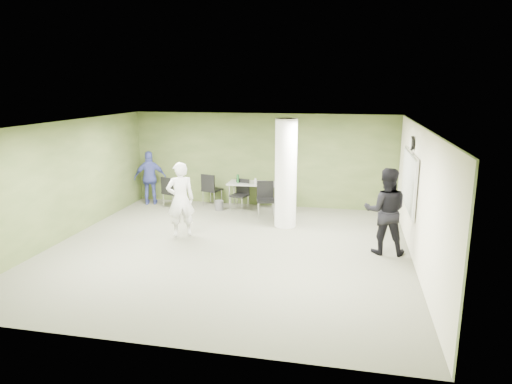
% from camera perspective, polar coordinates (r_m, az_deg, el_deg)
% --- Properties ---
extents(floor, '(8.00, 8.00, 0.00)m').
position_cam_1_polar(floor, '(10.38, -3.48, -7.13)').
color(floor, '#545543').
rests_on(floor, ground).
extents(ceiling, '(8.00, 8.00, 0.00)m').
position_cam_1_polar(ceiling, '(9.77, -3.71, 8.46)').
color(ceiling, white).
rests_on(ceiling, wall_back).
extents(wall_back, '(8.00, 2.80, 0.02)m').
position_cam_1_polar(wall_back, '(13.81, 0.81, 4.02)').
color(wall_back, '#3B4D24').
rests_on(wall_back, floor).
extents(wall_left, '(0.02, 8.00, 2.80)m').
position_cam_1_polar(wall_left, '(11.68, -22.87, 1.28)').
color(wall_left, '#3B4D24').
rests_on(wall_left, floor).
extents(wall_right_cream, '(0.02, 8.00, 2.80)m').
position_cam_1_polar(wall_right_cream, '(9.74, 19.75, -0.66)').
color(wall_right_cream, beige).
rests_on(wall_right_cream, floor).
extents(column, '(0.56, 0.56, 2.80)m').
position_cam_1_polar(column, '(11.70, 3.75, 2.32)').
color(column, silver).
rests_on(column, floor).
extents(whiteboard, '(0.05, 2.30, 1.30)m').
position_cam_1_polar(whiteboard, '(10.87, 18.57, 1.35)').
color(whiteboard, silver).
rests_on(whiteboard, wall_right_cream).
extents(wall_clock, '(0.06, 0.32, 0.32)m').
position_cam_1_polar(wall_clock, '(10.74, 18.91, 5.79)').
color(wall_clock, black).
rests_on(wall_clock, wall_right_cream).
extents(folding_table, '(1.66, 0.74, 1.04)m').
position_cam_1_polar(folding_table, '(13.52, -0.04, 0.96)').
color(folding_table, gray).
rests_on(folding_table, floor).
extents(wastebasket, '(0.25, 0.25, 0.29)m').
position_cam_1_polar(wastebasket, '(13.52, -4.62, -1.67)').
color(wastebasket, '#4C4C4C').
rests_on(wastebasket, floor).
extents(chair_back_left, '(0.62, 0.62, 0.96)m').
position_cam_1_polar(chair_back_left, '(13.81, -10.65, 0.25)').
color(chair_back_left, black).
rests_on(chair_back_left, floor).
extents(chair_back_right, '(0.62, 0.62, 1.00)m').
position_cam_1_polar(chair_back_right, '(13.92, -5.71, 0.60)').
color(chair_back_right, black).
rests_on(chair_back_right, floor).
extents(chair_table_left, '(0.56, 0.56, 0.91)m').
position_cam_1_polar(chair_table_left, '(13.46, -1.91, -0.01)').
color(chair_table_left, black).
rests_on(chair_table_left, floor).
extents(chair_table_right, '(0.60, 0.60, 0.99)m').
position_cam_1_polar(chair_table_right, '(12.74, 1.20, -0.53)').
color(chair_table_right, black).
rests_on(chair_table_right, floor).
extents(woman_white, '(0.80, 0.72, 1.83)m').
position_cam_1_polar(woman_white, '(11.14, -9.41, -0.94)').
color(woman_white, silver).
rests_on(woman_white, floor).
extents(man_black, '(0.93, 0.72, 1.90)m').
position_cam_1_polar(man_black, '(10.25, 15.88, -2.31)').
color(man_black, black).
rests_on(man_black, floor).
extents(man_blue, '(1.05, 0.69, 1.65)m').
position_cam_1_polar(man_blue, '(14.39, -13.08, 1.73)').
color(man_blue, '#39428F').
rests_on(man_blue, floor).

